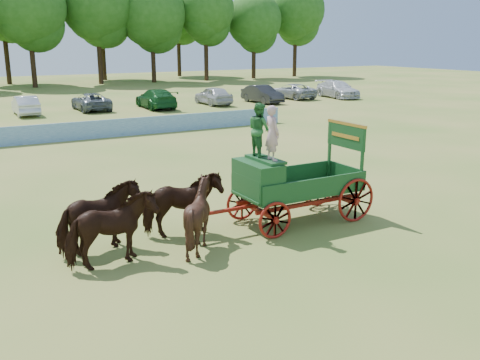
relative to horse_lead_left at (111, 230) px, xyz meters
name	(u,v)px	position (x,y,z in m)	size (l,w,h in m)	color
ground	(275,229)	(5.05, 0.30, -0.95)	(160.00, 160.00, 0.00)	olive
horse_lead_left	(111,230)	(0.00, 0.00, 0.00)	(1.02, 2.24, 1.89)	black
horse_lead_right	(99,218)	(0.00, 1.10, 0.00)	(1.02, 2.24, 1.89)	black
horse_wheel_left	(199,215)	(2.40, 0.00, 0.00)	(1.53, 1.72, 1.90)	black
horse_wheel_right	(182,205)	(2.40, 1.10, 0.00)	(1.02, 2.24, 1.89)	black
farm_dray	(279,172)	(5.35, 0.58, 0.72)	(6.00, 2.00, 3.75)	maroon
sponsor_banner	(89,130)	(4.05, 18.30, -0.42)	(26.00, 0.08, 1.05)	#1B5795
parked_cars	(89,102)	(7.16, 30.31, -0.18)	(54.85, 7.64, 1.64)	silver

